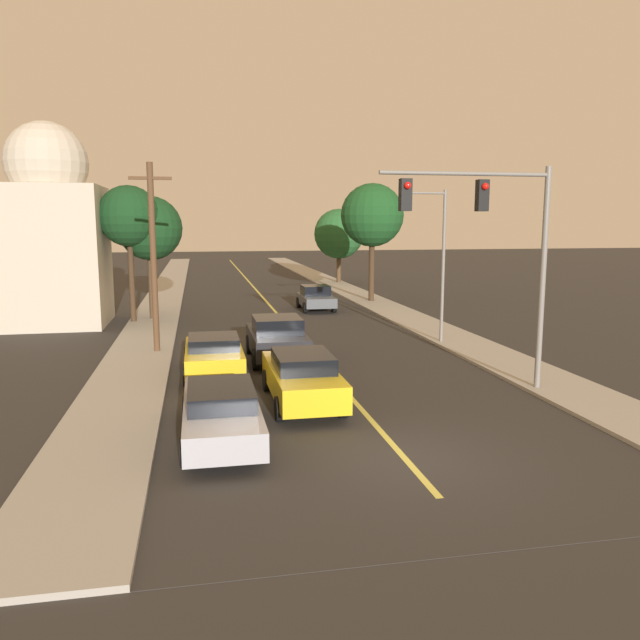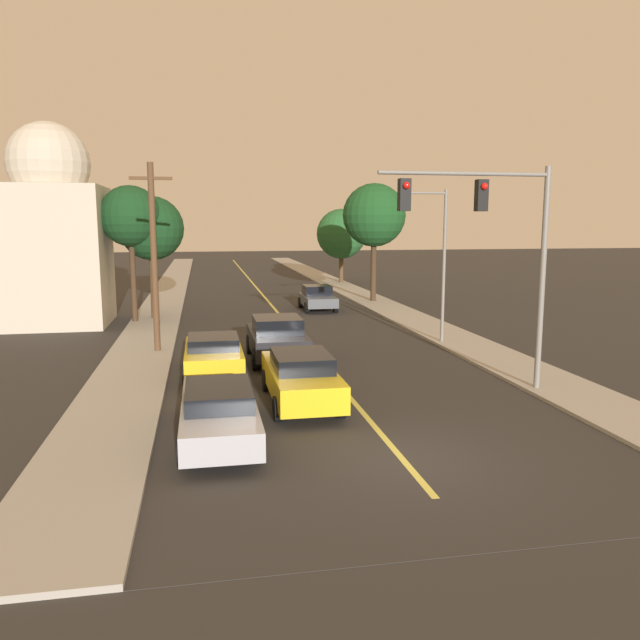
{
  "view_description": "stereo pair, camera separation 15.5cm",
  "coord_description": "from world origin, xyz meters",
  "px_view_note": "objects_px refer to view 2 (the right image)",
  "views": [
    {
      "loc": [
        -4.35,
        -12.42,
        5.15
      ],
      "look_at": [
        0.0,
        9.73,
        1.6
      ],
      "focal_mm": 35.0,
      "sensor_mm": 36.0,
      "label": 1
    },
    {
      "loc": [
        -4.2,
        -12.45,
        5.15
      ],
      "look_at": [
        0.0,
        9.73,
        1.6
      ],
      "focal_mm": 35.0,
      "sensor_mm": 36.0,
      "label": 2
    }
  ],
  "objects_px": {
    "car_outer_lane_second": "(213,354)",
    "car_far_oncoming": "(317,298)",
    "tree_left_near": "(130,217)",
    "car_near_lane_front": "(301,377)",
    "tree_right_near": "(374,216)",
    "car_near_lane_second": "(277,338)",
    "tree_right_far": "(341,234)",
    "domed_building_left": "(53,232)",
    "car_outer_lane_front": "(219,410)",
    "tree_left_far": "(152,229)",
    "streetlamp_right": "(433,243)",
    "traffic_signal_mast": "(494,232)",
    "utility_pole_left": "(154,254)"
  },
  "relations": [
    {
      "from": "car_near_lane_front",
      "to": "car_outer_lane_second",
      "type": "xyz_separation_m",
      "value": [
        -2.39,
        3.82,
        -0.04
      ]
    },
    {
      "from": "car_outer_lane_front",
      "to": "utility_pole_left",
      "type": "xyz_separation_m",
      "value": [
        -2.12,
        10.44,
        3.21
      ]
    },
    {
      "from": "car_near_lane_front",
      "to": "tree_right_near",
      "type": "bearing_deg",
      "value": 69.36
    },
    {
      "from": "tree_right_near",
      "to": "car_near_lane_second",
      "type": "bearing_deg",
      "value": -117.12
    },
    {
      "from": "car_far_oncoming",
      "to": "tree_left_near",
      "type": "xyz_separation_m",
      "value": [
        -10.11,
        -3.04,
        4.68
      ]
    },
    {
      "from": "traffic_signal_mast",
      "to": "tree_left_near",
      "type": "distance_m",
      "value": 19.79
    },
    {
      "from": "streetlamp_right",
      "to": "tree_left_far",
      "type": "bearing_deg",
      "value": 142.87
    },
    {
      "from": "car_far_oncoming",
      "to": "tree_left_far",
      "type": "bearing_deg",
      "value": 12.95
    },
    {
      "from": "car_near_lane_second",
      "to": "tree_right_far",
      "type": "xyz_separation_m",
      "value": [
        8.89,
        28.68,
        3.3
      ]
    },
    {
      "from": "tree_left_near",
      "to": "car_near_lane_front",
      "type": "bearing_deg",
      "value": -68.73
    },
    {
      "from": "traffic_signal_mast",
      "to": "streetlamp_right",
      "type": "height_order",
      "value": "traffic_signal_mast"
    },
    {
      "from": "streetlamp_right",
      "to": "traffic_signal_mast",
      "type": "bearing_deg",
      "value": -98.1
    },
    {
      "from": "car_outer_lane_front",
      "to": "car_far_oncoming",
      "type": "distance_m",
      "value": 22.31
    },
    {
      "from": "streetlamp_right",
      "to": "car_near_lane_second",
      "type": "bearing_deg",
      "value": -164.37
    },
    {
      "from": "car_near_lane_front",
      "to": "car_far_oncoming",
      "type": "height_order",
      "value": "car_near_lane_front"
    },
    {
      "from": "car_outer_lane_second",
      "to": "utility_pole_left",
      "type": "relative_size",
      "value": 0.58
    },
    {
      "from": "car_outer_lane_front",
      "to": "tree_left_near",
      "type": "bearing_deg",
      "value": 101.59
    },
    {
      "from": "car_far_oncoming",
      "to": "domed_building_left",
      "type": "distance_m",
      "value": 14.68
    },
    {
      "from": "tree_left_far",
      "to": "car_near_lane_front",
      "type": "bearing_deg",
      "value": -72.69
    },
    {
      "from": "streetlamp_right",
      "to": "domed_building_left",
      "type": "bearing_deg",
      "value": 153.16
    },
    {
      "from": "car_near_lane_second",
      "to": "streetlamp_right",
      "type": "bearing_deg",
      "value": 15.63
    },
    {
      "from": "tree_right_near",
      "to": "tree_left_near",
      "type": "bearing_deg",
      "value": -157.73
    },
    {
      "from": "streetlamp_right",
      "to": "car_near_lane_front",
      "type": "bearing_deg",
      "value": -131.71
    },
    {
      "from": "car_near_lane_front",
      "to": "tree_right_far",
      "type": "distance_m",
      "value": 35.7
    },
    {
      "from": "car_outer_lane_second",
      "to": "car_far_oncoming",
      "type": "distance_m",
      "value": 16.31
    },
    {
      "from": "car_near_lane_second",
      "to": "streetlamp_right",
      "type": "relative_size",
      "value": 0.7
    },
    {
      "from": "streetlamp_right",
      "to": "tree_right_far",
      "type": "bearing_deg",
      "value": 85.53
    },
    {
      "from": "car_outer_lane_second",
      "to": "tree_left_near",
      "type": "relative_size",
      "value": 0.62
    },
    {
      "from": "streetlamp_right",
      "to": "tree_left_far",
      "type": "height_order",
      "value": "tree_left_far"
    },
    {
      "from": "traffic_signal_mast",
      "to": "tree_right_far",
      "type": "bearing_deg",
      "value": 84.72
    },
    {
      "from": "car_far_oncoming",
      "to": "traffic_signal_mast",
      "type": "distance_m",
      "value": 19.4
    },
    {
      "from": "domed_building_left",
      "to": "tree_left_far",
      "type": "bearing_deg",
      "value": 7.69
    },
    {
      "from": "tree_left_far",
      "to": "traffic_signal_mast",
      "type": "bearing_deg",
      "value": -56.9
    },
    {
      "from": "streetlamp_right",
      "to": "utility_pole_left",
      "type": "bearing_deg",
      "value": 178.68
    },
    {
      "from": "car_outer_lane_front",
      "to": "car_outer_lane_second",
      "type": "height_order",
      "value": "car_outer_lane_second"
    },
    {
      "from": "car_near_lane_second",
      "to": "car_far_oncoming",
      "type": "bearing_deg",
      "value": 73.19
    },
    {
      "from": "domed_building_left",
      "to": "car_near_lane_front",
      "type": "bearing_deg",
      "value": -58.35
    },
    {
      "from": "car_outer_lane_front",
      "to": "tree_right_far",
      "type": "distance_m",
      "value": 38.8
    },
    {
      "from": "domed_building_left",
      "to": "traffic_signal_mast",
      "type": "bearing_deg",
      "value": -45.88
    },
    {
      "from": "car_near_lane_front",
      "to": "utility_pole_left",
      "type": "distance_m",
      "value": 9.61
    },
    {
      "from": "car_near_lane_second",
      "to": "car_near_lane_front",
      "type": "bearing_deg",
      "value": -90.0
    },
    {
      "from": "car_outer_lane_front",
      "to": "tree_right_near",
      "type": "height_order",
      "value": "tree_right_near"
    },
    {
      "from": "car_outer_lane_second",
      "to": "domed_building_left",
      "type": "distance_m",
      "value": 14.92
    },
    {
      "from": "car_far_oncoming",
      "to": "tree_left_near",
      "type": "relative_size",
      "value": 0.56
    },
    {
      "from": "car_near_lane_second",
      "to": "utility_pole_left",
      "type": "height_order",
      "value": "utility_pole_left"
    },
    {
      "from": "car_outer_lane_front",
      "to": "utility_pole_left",
      "type": "relative_size",
      "value": 0.7
    },
    {
      "from": "car_outer_lane_front",
      "to": "car_near_lane_front",
      "type": "bearing_deg",
      "value": 46.88
    },
    {
      "from": "car_far_oncoming",
      "to": "traffic_signal_mast",
      "type": "xyz_separation_m",
      "value": [
        1.75,
        -18.87,
        4.14
      ]
    },
    {
      "from": "car_outer_lane_front",
      "to": "tree_right_near",
      "type": "bearing_deg",
      "value": 66.46
    },
    {
      "from": "car_outer_lane_front",
      "to": "tree_left_far",
      "type": "relative_size",
      "value": 0.8
    }
  ]
}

